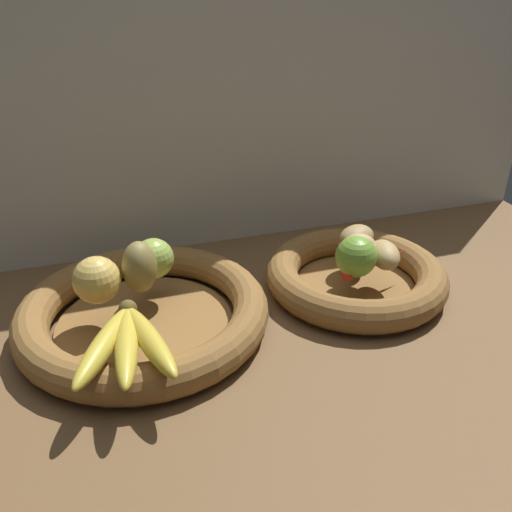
{
  "coord_description": "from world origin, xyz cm",
  "views": [
    {
      "loc": [
        -24.79,
        -67.0,
        48.49
      ],
      "look_at": [
        -1.89,
        2.84,
        9.47
      ],
      "focal_mm": 37.15,
      "sensor_mm": 36.0,
      "label": 1
    }
  ],
  "objects_px": {
    "fruit_bowl_right": "(356,276)",
    "pear_brown": "(140,267)",
    "potato_large": "(359,248)",
    "banana_bunch_front": "(127,342)",
    "potato_back": "(357,237)",
    "potato_small": "(386,256)",
    "lime_near": "(356,257)",
    "chili_pepper": "(377,261)",
    "fruit_bowl_left": "(144,313)",
    "apple_golden_left": "(97,280)",
    "apple_green_back": "(154,258)"
  },
  "relations": [
    {
      "from": "banana_bunch_front",
      "to": "potato_back",
      "type": "bearing_deg",
      "value": 22.42
    },
    {
      "from": "pear_brown",
      "to": "potato_small",
      "type": "relative_size",
      "value": 1.07
    },
    {
      "from": "chili_pepper",
      "to": "fruit_bowl_left",
      "type": "bearing_deg",
      "value": 158.59
    },
    {
      "from": "apple_golden_left",
      "to": "banana_bunch_front",
      "type": "relative_size",
      "value": 0.39
    },
    {
      "from": "banana_bunch_front",
      "to": "fruit_bowl_left",
      "type": "bearing_deg",
      "value": 74.83
    },
    {
      "from": "apple_golden_left",
      "to": "lime_near",
      "type": "distance_m",
      "value": 0.4
    },
    {
      "from": "lime_near",
      "to": "chili_pepper",
      "type": "relative_size",
      "value": 0.45
    },
    {
      "from": "potato_small",
      "to": "pear_brown",
      "type": "bearing_deg",
      "value": 172.34
    },
    {
      "from": "fruit_bowl_left",
      "to": "fruit_bowl_right",
      "type": "xyz_separation_m",
      "value": [
        0.36,
        0.0,
        0.0
      ]
    },
    {
      "from": "fruit_bowl_right",
      "to": "potato_large",
      "type": "height_order",
      "value": "potato_large"
    },
    {
      "from": "fruit_bowl_right",
      "to": "potato_small",
      "type": "xyz_separation_m",
      "value": [
        0.03,
        -0.03,
        0.05
      ]
    },
    {
      "from": "fruit_bowl_left",
      "to": "apple_green_back",
      "type": "distance_m",
      "value": 0.09
    },
    {
      "from": "potato_large",
      "to": "potato_small",
      "type": "xyz_separation_m",
      "value": [
        0.03,
        -0.03,
        -0.0
      ]
    },
    {
      "from": "banana_bunch_front",
      "to": "potato_large",
      "type": "height_order",
      "value": "potato_large"
    },
    {
      "from": "banana_bunch_front",
      "to": "potato_small",
      "type": "bearing_deg",
      "value": 12.29
    },
    {
      "from": "potato_back",
      "to": "chili_pepper",
      "type": "bearing_deg",
      "value": -88.95
    },
    {
      "from": "fruit_bowl_right",
      "to": "pear_brown",
      "type": "bearing_deg",
      "value": 176.86
    },
    {
      "from": "apple_golden_left",
      "to": "lime_near",
      "type": "bearing_deg",
      "value": -7.25
    },
    {
      "from": "fruit_bowl_right",
      "to": "potato_large",
      "type": "xyz_separation_m",
      "value": [
        -0.0,
        0.0,
        0.05
      ]
    },
    {
      "from": "banana_bunch_front",
      "to": "potato_small",
      "type": "xyz_separation_m",
      "value": [
        0.43,
        0.09,
        0.01
      ]
    },
    {
      "from": "apple_green_back",
      "to": "lime_near",
      "type": "height_order",
      "value": "lime_near"
    },
    {
      "from": "banana_bunch_front",
      "to": "potato_large",
      "type": "relative_size",
      "value": 3.0
    },
    {
      "from": "chili_pepper",
      "to": "fruit_bowl_right",
      "type": "bearing_deg",
      "value": 112.87
    },
    {
      "from": "pear_brown",
      "to": "banana_bunch_front",
      "type": "relative_size",
      "value": 0.45
    },
    {
      "from": "fruit_bowl_right",
      "to": "pear_brown",
      "type": "relative_size",
      "value": 3.79
    },
    {
      "from": "potato_small",
      "to": "lime_near",
      "type": "bearing_deg",
      "value": -173.33
    },
    {
      "from": "fruit_bowl_right",
      "to": "lime_near",
      "type": "bearing_deg",
      "value": -123.69
    },
    {
      "from": "fruit_bowl_right",
      "to": "banana_bunch_front",
      "type": "distance_m",
      "value": 0.42
    },
    {
      "from": "fruit_bowl_left",
      "to": "chili_pepper",
      "type": "relative_size",
      "value": 2.58
    },
    {
      "from": "banana_bunch_front",
      "to": "potato_back",
      "type": "distance_m",
      "value": 0.45
    },
    {
      "from": "fruit_bowl_right",
      "to": "chili_pepper",
      "type": "height_order",
      "value": "chili_pepper"
    },
    {
      "from": "fruit_bowl_left",
      "to": "apple_golden_left",
      "type": "height_order",
      "value": "apple_golden_left"
    },
    {
      "from": "fruit_bowl_left",
      "to": "apple_green_back",
      "type": "relative_size",
      "value": 5.95
    },
    {
      "from": "pear_brown",
      "to": "apple_golden_left",
      "type": "bearing_deg",
      "value": -171.72
    },
    {
      "from": "fruit_bowl_left",
      "to": "chili_pepper",
      "type": "bearing_deg",
      "value": -3.84
    },
    {
      "from": "apple_green_back",
      "to": "pear_brown",
      "type": "xyz_separation_m",
      "value": [
        -0.03,
        -0.04,
        0.01
      ]
    },
    {
      "from": "lime_near",
      "to": "chili_pepper",
      "type": "height_order",
      "value": "lime_near"
    },
    {
      "from": "apple_green_back",
      "to": "banana_bunch_front",
      "type": "height_order",
      "value": "apple_green_back"
    },
    {
      "from": "potato_large",
      "to": "chili_pepper",
      "type": "relative_size",
      "value": 0.41
    },
    {
      "from": "banana_bunch_front",
      "to": "fruit_bowl_right",
      "type": "bearing_deg",
      "value": 17.71
    },
    {
      "from": "chili_pepper",
      "to": "potato_large",
      "type": "bearing_deg",
      "value": 112.87
    },
    {
      "from": "apple_green_back",
      "to": "lime_near",
      "type": "bearing_deg",
      "value": -17.53
    },
    {
      "from": "potato_large",
      "to": "lime_near",
      "type": "relative_size",
      "value": 0.92
    },
    {
      "from": "potato_back",
      "to": "pear_brown",
      "type": "bearing_deg",
      "value": -176.11
    },
    {
      "from": "potato_large",
      "to": "potato_back",
      "type": "distance_m",
      "value": 0.05
    },
    {
      "from": "fruit_bowl_left",
      "to": "lime_near",
      "type": "distance_m",
      "value": 0.34
    },
    {
      "from": "fruit_bowl_left",
      "to": "apple_golden_left",
      "type": "relative_size",
      "value": 5.47
    },
    {
      "from": "potato_large",
      "to": "apple_golden_left",
      "type": "bearing_deg",
      "value": 178.6
    },
    {
      "from": "fruit_bowl_right",
      "to": "apple_green_back",
      "type": "bearing_deg",
      "value": 170.33
    },
    {
      "from": "potato_large",
      "to": "apple_green_back",
      "type": "bearing_deg",
      "value": 170.33
    }
  ]
}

